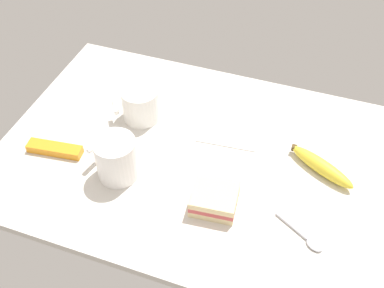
% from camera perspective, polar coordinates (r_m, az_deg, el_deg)
% --- Properties ---
extents(tabletop, '(0.90, 0.64, 0.02)m').
position_cam_1_polar(tabletop, '(1.07, -0.00, -1.48)').
color(tabletop, beige).
rests_on(tabletop, ground).
extents(coffee_mug_black, '(0.12, 0.09, 0.10)m').
position_cam_1_polar(coffee_mug_black, '(0.99, -9.56, -1.76)').
color(coffee_mug_black, white).
rests_on(coffee_mug_black, tabletop).
extents(coffee_mug_milky, '(0.11, 0.10, 0.09)m').
position_cam_1_polar(coffee_mug_milky, '(1.12, -6.55, 5.07)').
color(coffee_mug_milky, white).
rests_on(coffee_mug_milky, tabletop).
extents(sandwich_main, '(0.10, 0.09, 0.04)m').
position_cam_1_polar(sandwich_main, '(0.95, 2.87, -6.97)').
color(sandwich_main, beige).
rests_on(sandwich_main, tabletop).
extents(banana, '(0.16, 0.11, 0.03)m').
position_cam_1_polar(banana, '(1.05, 16.09, -2.75)').
color(banana, yellow).
rests_on(banana, tabletop).
extents(spoon, '(0.11, 0.07, 0.01)m').
position_cam_1_polar(spoon, '(0.94, 14.22, -11.45)').
color(spoon, silver).
rests_on(spoon, tabletop).
extents(snack_bar, '(0.13, 0.05, 0.02)m').
position_cam_1_polar(snack_bar, '(1.10, -16.99, -0.61)').
color(snack_bar, orange).
rests_on(snack_bar, tabletop).
extents(paper_napkin, '(0.16, 0.16, 0.00)m').
position_cam_1_polar(paper_napkin, '(1.13, 4.94, 2.35)').
color(paper_napkin, white).
rests_on(paper_napkin, tabletop).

